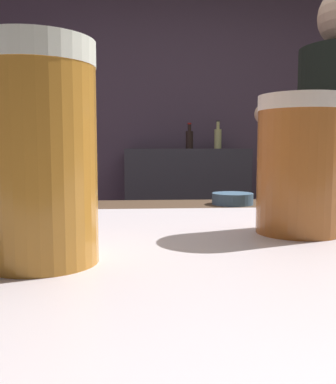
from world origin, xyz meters
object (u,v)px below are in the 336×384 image
(pint_glass_far, at_px, (39,154))
(bottle_olive_oil, at_px, (189,139))
(bottle_hot_sauce, at_px, (218,138))
(mixing_bowl, at_px, (233,199))
(pint_glass_near, at_px, (300,165))

(pint_glass_far, xyz_separation_m, bottle_olive_oil, (0.47, 2.98, 0.08))
(bottle_hot_sauce, relative_size, bottle_olive_oil, 1.12)
(pint_glass_far, distance_m, bottle_olive_oil, 3.02)
(bottle_hot_sauce, bearing_deg, mixing_bowl, -97.20)
(mixing_bowl, distance_m, pint_glass_near, 1.70)
(mixing_bowl, bearing_deg, bottle_hot_sauce, 82.80)
(pint_glass_far, relative_size, bottle_olive_oil, 0.80)
(pint_glass_near, distance_m, bottle_olive_oil, 2.89)
(mixing_bowl, xyz_separation_m, pint_glass_far, (-0.53, -1.76, 0.24))
(mixing_bowl, height_order, bottle_hot_sauce, bottle_hot_sauce)
(mixing_bowl, distance_m, pint_glass_far, 1.85)
(bottle_hot_sauce, distance_m, bottle_olive_oil, 0.23)
(pint_glass_near, distance_m, pint_glass_far, 0.25)
(pint_glass_far, bearing_deg, bottle_olive_oil, 81.11)
(mixing_bowl, relative_size, bottle_hot_sauce, 0.93)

